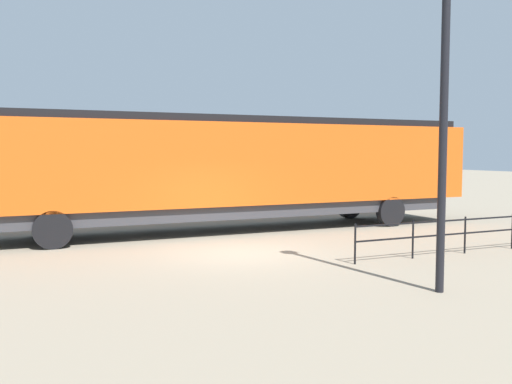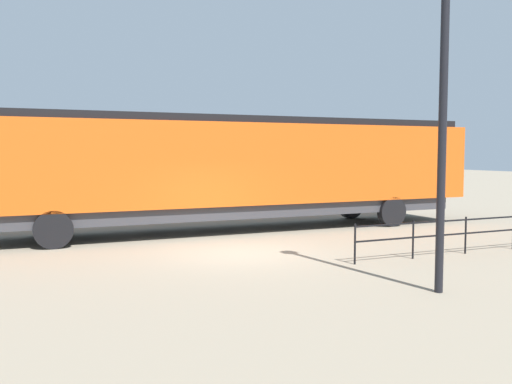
% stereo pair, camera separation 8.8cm
% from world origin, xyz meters
% --- Properties ---
extents(ground_plane, '(120.00, 120.00, 0.00)m').
position_xyz_m(ground_plane, '(0.00, 0.00, 0.00)').
color(ground_plane, gray).
extents(locomotive, '(3.03, 18.42, 3.95)m').
position_xyz_m(locomotive, '(-4.15, 1.86, 2.23)').
color(locomotive, '#D15114').
rests_on(locomotive, ground_plane).
extents(lamp_post, '(0.46, 0.46, 7.07)m').
position_xyz_m(lamp_post, '(5.43, 1.98, 4.59)').
color(lamp_post, black).
rests_on(lamp_post, ground_plane).
extents(platform_fence, '(0.05, 8.92, 1.00)m').
position_xyz_m(platform_fence, '(2.51, 6.42, 0.66)').
color(platform_fence, black).
rests_on(platform_fence, ground_plane).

